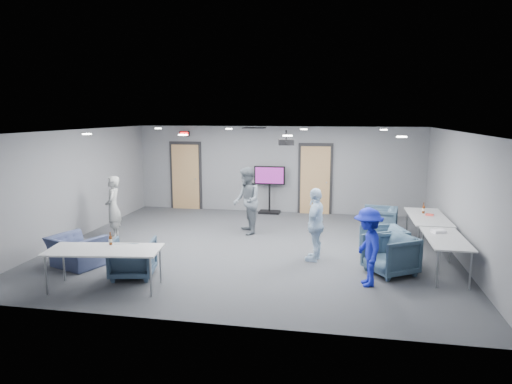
% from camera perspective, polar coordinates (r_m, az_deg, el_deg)
% --- Properties ---
extents(floor, '(9.00, 9.00, 0.00)m').
position_cam_1_polar(floor, '(10.76, -0.40, -6.89)').
color(floor, '#35383D').
rests_on(floor, ground).
extents(ceiling, '(9.00, 9.00, 0.00)m').
position_cam_1_polar(ceiling, '(10.32, -0.42, 7.63)').
color(ceiling, white).
rests_on(ceiling, wall_back).
extents(wall_back, '(9.00, 0.02, 2.70)m').
position_cam_1_polar(wall_back, '(14.36, 2.65, 2.81)').
color(wall_back, slate).
rests_on(wall_back, floor).
extents(wall_front, '(9.00, 0.02, 2.70)m').
position_cam_1_polar(wall_front, '(6.66, -7.05, -5.40)').
color(wall_front, slate).
rests_on(wall_front, floor).
extents(wall_left, '(0.02, 8.00, 2.70)m').
position_cam_1_polar(wall_left, '(12.14, -21.75, 0.85)').
color(wall_left, slate).
rests_on(wall_left, floor).
extents(wall_right, '(0.02, 8.00, 2.70)m').
position_cam_1_polar(wall_right, '(10.57, 24.29, -0.55)').
color(wall_right, slate).
rests_on(wall_right, floor).
extents(door_left, '(1.06, 0.17, 2.24)m').
position_cam_1_polar(door_left, '(15.06, -8.76, 1.95)').
color(door_left, black).
rests_on(door_left, wall_back).
extents(door_right, '(1.06, 0.17, 2.24)m').
position_cam_1_polar(door_right, '(14.24, 7.41, 1.54)').
color(door_right, black).
rests_on(door_right, wall_back).
extents(exit_sign, '(0.32, 0.08, 0.16)m').
position_cam_1_polar(exit_sign, '(14.92, -8.93, 7.21)').
color(exit_sign, black).
rests_on(exit_sign, wall_back).
extents(hvac_diffuser, '(0.60, 0.60, 0.03)m').
position_cam_1_polar(hvac_diffuser, '(13.16, -0.22, 8.02)').
color(hvac_diffuser, black).
rests_on(hvac_diffuser, ceiling).
extents(downlights, '(6.18, 3.78, 0.02)m').
position_cam_1_polar(downlights, '(10.32, -0.42, 7.55)').
color(downlights, white).
rests_on(downlights, ceiling).
extents(person_a, '(0.54, 0.66, 1.57)m').
position_cam_1_polar(person_a, '(11.89, -17.43, -1.85)').
color(person_a, '#9A9D9A').
rests_on(person_a, floor).
extents(person_b, '(0.92, 1.02, 1.74)m').
position_cam_1_polar(person_b, '(11.75, -1.19, -1.10)').
color(person_b, slate).
rests_on(person_b, floor).
extents(person_c, '(0.56, 0.97, 1.56)m').
position_cam_1_polar(person_c, '(9.72, 7.46, -4.03)').
color(person_c, '#C0DCF8').
rests_on(person_c, floor).
extents(person_d, '(0.68, 1.00, 1.43)m').
position_cam_1_polar(person_d, '(8.50, 13.81, -6.69)').
color(person_d, '#1B26B2').
rests_on(person_d, floor).
extents(chair_right_a, '(0.97, 0.95, 0.78)m').
position_cam_1_polar(chair_right_a, '(11.91, 15.12, -3.66)').
color(chair_right_a, '#374C5F').
rests_on(chair_right_a, floor).
extents(chair_right_b, '(1.02, 1.01, 0.75)m').
position_cam_1_polar(chair_right_b, '(9.99, 15.62, -6.34)').
color(chair_right_b, '#3D556A').
rests_on(chair_right_b, floor).
extents(chair_right_c, '(1.16, 1.15, 0.77)m').
position_cam_1_polar(chair_right_c, '(9.29, 16.45, -7.54)').
color(chair_right_c, '#364C5E').
rests_on(chair_right_c, floor).
extents(chair_front_a, '(0.94, 0.96, 0.74)m').
position_cam_1_polar(chair_front_a, '(9.09, -15.13, -7.97)').
color(chair_front_a, '#36495D').
rests_on(chair_front_a, floor).
extents(chair_front_b, '(1.22, 1.15, 0.64)m').
position_cam_1_polar(chair_front_b, '(10.06, -21.53, -6.90)').
color(chair_front_b, '#3D476A').
rests_on(chair_front_b, floor).
extents(table_right_a, '(0.82, 1.96, 0.73)m').
position_cam_1_polar(table_right_a, '(11.35, 20.68, -3.05)').
color(table_right_a, '#A2A5A7').
rests_on(table_right_a, floor).
extents(table_right_b, '(0.71, 1.71, 0.73)m').
position_cam_1_polar(table_right_b, '(9.54, 22.61, -5.58)').
color(table_right_b, '#A2A5A7').
rests_on(table_right_b, floor).
extents(table_front_left, '(2.07, 1.10, 0.73)m').
position_cam_1_polar(table_front_left, '(8.54, -18.45, -7.03)').
color(table_front_left, '#A2A5A7').
rests_on(table_front_left, floor).
extents(bottle_front, '(0.06, 0.06, 0.24)m').
position_cam_1_polar(bottle_front, '(8.73, -17.73, -5.75)').
color(bottle_front, '#55270E').
rests_on(bottle_front, table_front_left).
extents(bottle_right, '(0.07, 0.07, 0.26)m').
position_cam_1_polar(bottle_right, '(11.63, 20.20, -2.04)').
color(bottle_right, '#55270E').
rests_on(bottle_right, table_right_a).
extents(snack_box, '(0.20, 0.17, 0.04)m').
position_cam_1_polar(snack_box, '(11.43, 20.87, -2.67)').
color(snack_box, '#DF4137').
rests_on(snack_box, table_right_a).
extents(wrapper, '(0.30, 0.26, 0.06)m').
position_cam_1_polar(wrapper, '(9.87, 21.87, -4.58)').
color(wrapper, white).
rests_on(wrapper, table_right_b).
extents(tv_stand, '(0.97, 0.46, 1.48)m').
position_cam_1_polar(tv_stand, '(14.21, 1.70, 0.67)').
color(tv_stand, black).
rests_on(tv_stand, floor).
extents(projector, '(0.42, 0.38, 0.36)m').
position_cam_1_polar(projector, '(11.22, 3.78, 6.26)').
color(projector, black).
rests_on(projector, ceiling).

